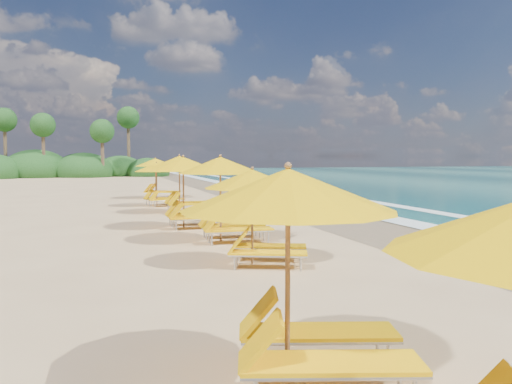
% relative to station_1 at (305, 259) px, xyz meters
% --- Properties ---
extents(ground, '(160.00, 160.00, 0.00)m').
position_rel_station_1_xyz_m(ground, '(2.66, 10.21, -1.25)').
color(ground, tan).
rests_on(ground, ground).
extents(wet_sand, '(4.00, 160.00, 0.01)m').
position_rel_station_1_xyz_m(wet_sand, '(6.66, 10.21, -1.25)').
color(wet_sand, '#8B7453').
rests_on(wet_sand, ground).
extents(surf_foam, '(4.00, 160.00, 0.01)m').
position_rel_station_1_xyz_m(surf_foam, '(9.36, 10.21, -1.23)').
color(surf_foam, white).
rests_on(surf_foam, ground).
extents(station_1, '(2.81, 2.73, 2.24)m').
position_rel_station_1_xyz_m(station_1, '(0.00, 0.00, 0.00)').
color(station_1, olive).
rests_on(station_1, ground).
extents(station_2, '(2.68, 2.64, 2.08)m').
position_rel_station_1_xyz_m(station_2, '(1.29, 5.52, -0.09)').
color(station_2, olive).
rests_on(station_2, ground).
extents(station_3, '(2.62, 2.44, 2.35)m').
position_rel_station_1_xyz_m(station_3, '(1.36, 8.68, 0.06)').
color(station_3, olive).
rests_on(station_3, ground).
extents(station_4, '(2.50, 2.30, 2.34)m').
position_rel_station_1_xyz_m(station_4, '(0.84, 11.62, 0.06)').
color(station_4, olive).
rests_on(station_4, ground).
extents(station_5, '(2.58, 2.39, 2.37)m').
position_rel_station_1_xyz_m(station_5, '(1.40, 16.04, 0.07)').
color(station_5, olive).
rests_on(station_5, ground).
extents(station_6, '(2.49, 2.39, 2.04)m').
position_rel_station_1_xyz_m(station_6, '(0.79, 19.15, -0.11)').
color(station_6, olive).
rests_on(station_6, ground).
extents(station_7, '(2.91, 2.88, 2.24)m').
position_rel_station_1_xyz_m(station_7, '(1.24, 23.57, 0.00)').
color(station_7, olive).
rests_on(station_7, ground).
extents(treeline, '(25.80, 8.80, 9.74)m').
position_rel_station_1_xyz_m(treeline, '(-7.28, 55.72, -0.26)').
color(treeline, '#163D14').
rests_on(treeline, ground).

